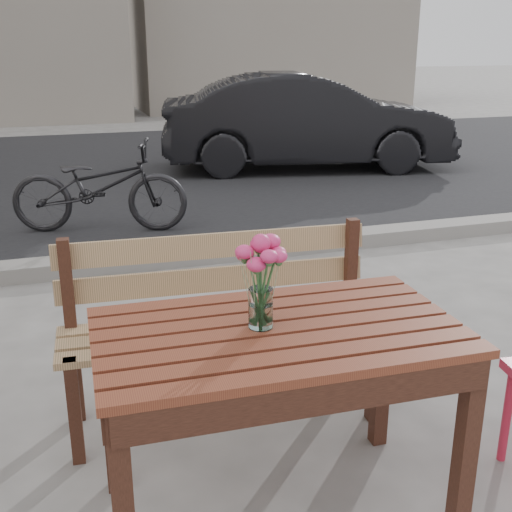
{
  "coord_description": "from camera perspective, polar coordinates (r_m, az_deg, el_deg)",
  "views": [
    {
      "loc": [
        -0.87,
        -1.77,
        1.67
      ],
      "look_at": [
        -0.25,
        0.15,
        0.99
      ],
      "focal_mm": 45.0,
      "sensor_mm": 36.0,
      "label": 1
    }
  ],
  "objects": [
    {
      "name": "main_vase",
      "position": [
        2.09,
        0.42,
        -1.29
      ],
      "size": [
        0.18,
        0.18,
        0.32
      ],
      "color": "white",
      "rests_on": "main_table"
    },
    {
      "name": "parked_car",
      "position": [
        8.94,
        4.48,
        11.83
      ],
      "size": [
        4.08,
        2.11,
        1.28
      ],
      "primitive_type": "imported",
      "rotation": [
        0.0,
        0.0,
        1.37
      ],
      "color": "black",
      "rests_on": "ground"
    },
    {
      "name": "main_bench",
      "position": [
        2.91,
        -3.21,
        -4.25
      ],
      "size": [
        1.47,
        0.52,
        0.9
      ],
      "rotation": [
        0.0,
        0.0,
        -0.07
      ],
      "color": "olive",
      "rests_on": "ground"
    },
    {
      "name": "street",
      "position": [
        7.08,
        -10.52,
        4.8
      ],
      "size": [
        30.0,
        8.12,
        0.12
      ],
      "color": "black",
      "rests_on": "ground"
    },
    {
      "name": "bicycle",
      "position": [
        6.04,
        -13.77,
        6.01
      ],
      "size": [
        1.68,
        0.96,
        0.83
      ],
      "primitive_type": "imported",
      "rotation": [
        0.0,
        0.0,
        1.3
      ],
      "color": "black",
      "rests_on": "ground"
    },
    {
      "name": "main_table",
      "position": [
        2.22,
        1.97,
        -9.28
      ],
      "size": [
        1.25,
        0.76,
        0.76
      ],
      "rotation": [
        0.0,
        0.0,
        -0.04
      ],
      "color": "maroon",
      "rests_on": "ground"
    }
  ]
}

